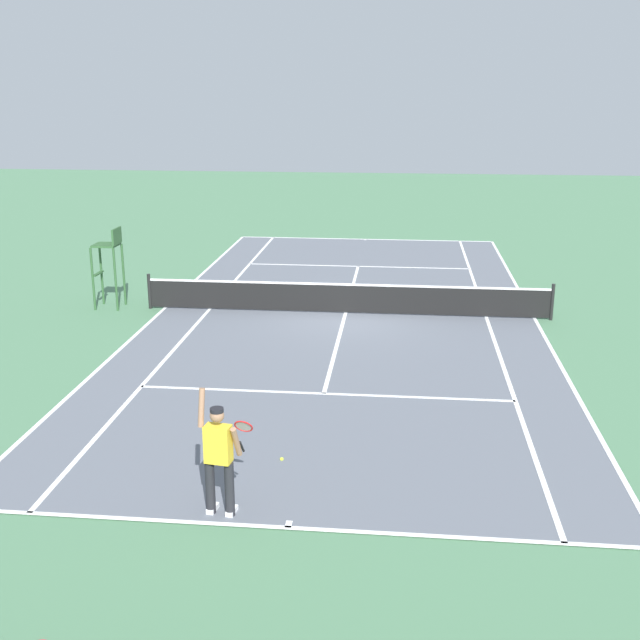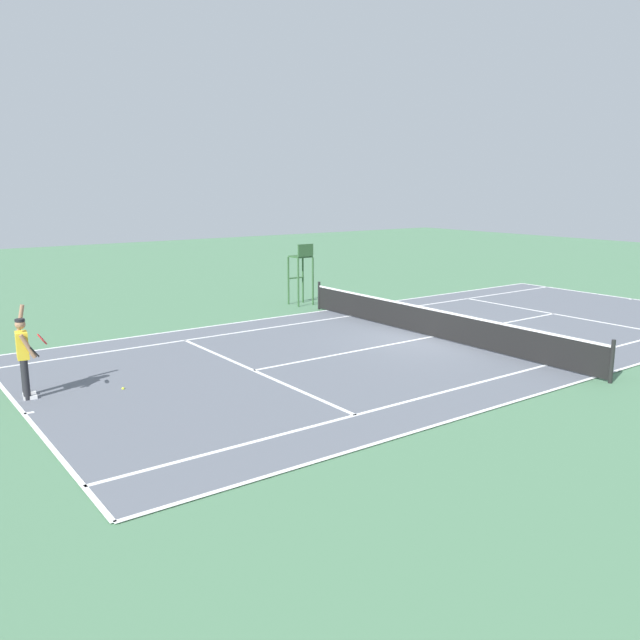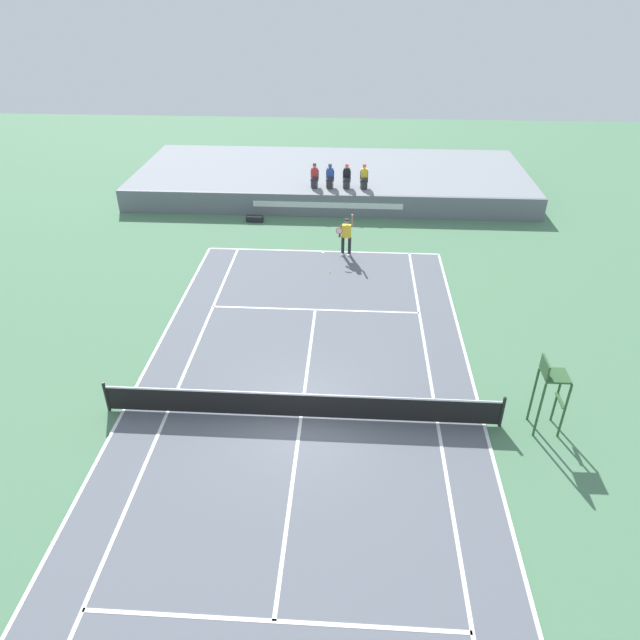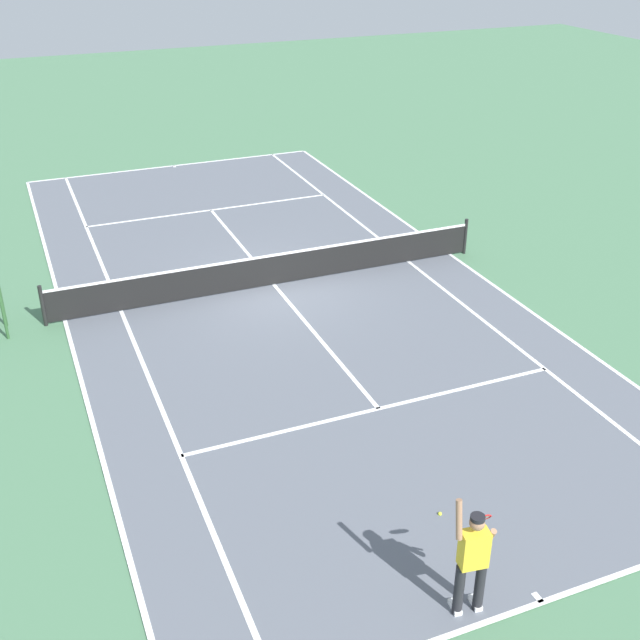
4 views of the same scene
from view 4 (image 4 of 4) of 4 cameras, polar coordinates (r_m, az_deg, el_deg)
name	(u,v)px [view 4 (image 4 of 4)]	position (r m, az deg, el deg)	size (l,w,h in m)	color
ground_plane	(274,286)	(21.55, -3.29, 2.46)	(80.00, 80.00, 0.00)	#4C7A56
court	(274,286)	(21.54, -3.29, 2.48)	(11.08, 23.88, 0.03)	slate
net	(274,268)	(21.33, -3.33, 3.73)	(11.98, 0.10, 1.07)	black
tennis_player	(472,560)	(11.89, 10.89, -16.54)	(0.81, 0.62, 2.08)	#232328
tennis_ball	(440,514)	(13.98, 8.59, -13.59)	(0.07, 0.07, 0.07)	#D1E533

